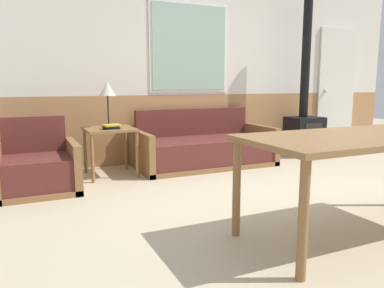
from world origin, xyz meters
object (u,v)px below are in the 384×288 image
table_lamp (107,92)px  dining_table (361,145)px  couch (204,149)px  armchair (37,170)px  side_table (110,135)px  wood_stove (305,116)px

table_lamp → dining_table: size_ratio=0.31×
table_lamp → dining_table: 3.00m
couch → armchair: 2.19m
side_table → wood_stove: (3.08, 0.06, 0.12)m
side_table → table_lamp: table_lamp is taller
dining_table → wood_stove: bearing=56.0°
armchair → side_table: size_ratio=1.38×
couch → wood_stove: size_ratio=0.78×
armchair → side_table: (0.86, 0.38, 0.27)m
table_lamp → wood_stove: 3.09m
couch → dining_table: size_ratio=1.05×
couch → wood_stove: bearing=1.1°
armchair → table_lamp: (0.87, 0.48, 0.79)m
armchair → side_table: 0.97m
side_table → dining_table: bearing=-63.8°
armchair → dining_table: armchair is taller
couch → table_lamp: 1.52m
side_table → wood_stove: wood_stove is taller
table_lamp → wood_stove: wood_stove is taller
couch → table_lamp: table_lamp is taller
side_table → dining_table: dining_table is taller
armchair → wood_stove: 3.98m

